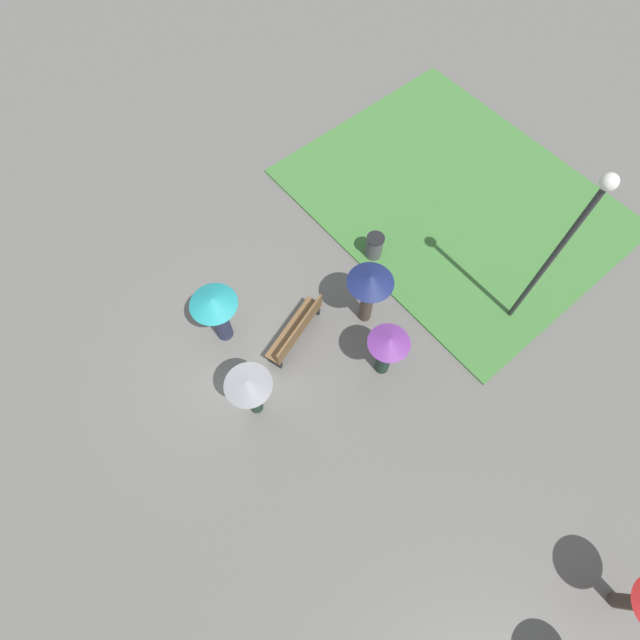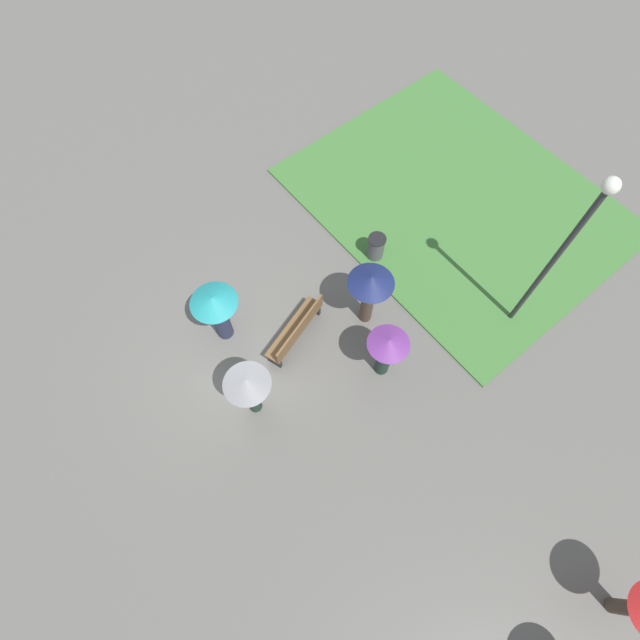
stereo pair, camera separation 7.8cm
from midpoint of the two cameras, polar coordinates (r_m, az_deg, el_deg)
The scene contains 9 objects.
ground_plane at distance 12.50m, azimuth -9.20°, elevation -3.75°, with size 90.00×90.00×0.00m, color #66635E.
lawn_patch_near at distance 15.31m, azimuth 15.46°, elevation 13.00°, with size 7.13×8.70×0.06m.
park_bench at distance 12.08m, azimuth -2.51°, elevation -1.13°, with size 1.95×0.99×0.90m.
lamp_post at distance 11.12m, azimuth 26.42°, elevation 7.68°, with size 0.32×0.32×5.10m.
trash_bin at distance 13.44m, azimuth 6.57°, elevation 8.24°, with size 0.48×0.48×0.81m.
crowd_person_grey at distance 10.64m, azimuth -8.00°, elevation -7.58°, with size 1.02×1.02×1.86m.
crowd_person_navy at distance 11.50m, azimuth 5.93°, elevation 3.71°, with size 1.09×1.09×1.97m.
crowd_person_teal at distance 11.67m, azimuth -11.53°, elevation 1.20°, with size 1.10×1.10×1.81m.
crowd_person_purple at distance 11.21m, azimuth 7.83°, elevation -3.38°, with size 0.95×0.95×1.69m.
Camera 2 is at (1.37, 4.94, 11.41)m, focal length 28.00 mm.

